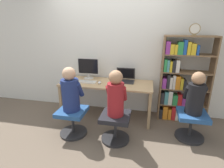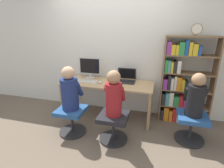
# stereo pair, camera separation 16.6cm
# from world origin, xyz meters

# --- Properties ---
(ground_plane) EXTENTS (14.00, 14.00, 0.00)m
(ground_plane) POSITION_xyz_m (0.00, 0.00, 0.00)
(ground_plane) COLOR brown
(wall_back) EXTENTS (10.00, 0.05, 2.60)m
(wall_back) POSITION_xyz_m (0.00, 0.75, 1.30)
(wall_back) COLOR silver
(wall_back) RESTS_ON ground_plane
(desk) EXTENTS (1.78, 0.68, 0.73)m
(desk) POSITION_xyz_m (0.00, 0.34, 0.66)
(desk) COLOR tan
(desk) RESTS_ON ground_plane
(desktop_monitor) EXTENTS (0.46, 0.20, 0.44)m
(desktop_monitor) POSITION_xyz_m (-0.44, 0.54, 0.96)
(desktop_monitor) COLOR beige
(desktop_monitor) RESTS_ON desk
(laptop) EXTENTS (0.37, 0.32, 0.26)m
(laptop) POSITION_xyz_m (0.34, 0.50, 0.79)
(laptop) COLOR #2D2D30
(laptop) RESTS_ON desk
(keyboard) EXTENTS (0.44, 0.15, 0.03)m
(keyboard) POSITION_xyz_m (-0.42, 0.28, 0.75)
(keyboard) COLOR silver
(keyboard) RESTS_ON desk
(computer_mouse_by_keyboard) EXTENTS (0.06, 0.11, 0.04)m
(computer_mouse_by_keyboard) POSITION_xyz_m (-0.12, 0.26, 0.75)
(computer_mouse_by_keyboard) COLOR silver
(computer_mouse_by_keyboard) RESTS_ON desk
(office_chair_left) EXTENTS (0.47, 0.47, 0.46)m
(office_chair_left) POSITION_xyz_m (-0.42, -0.38, 0.28)
(office_chair_left) COLOR #262628
(office_chair_left) RESTS_ON ground_plane
(office_chair_right) EXTENTS (0.47, 0.47, 0.46)m
(office_chair_right) POSITION_xyz_m (0.32, -0.40, 0.28)
(office_chair_right) COLOR #262628
(office_chair_right) RESTS_ON ground_plane
(person_at_monitor) EXTENTS (0.35, 0.33, 0.73)m
(person_at_monitor) POSITION_xyz_m (-0.42, -0.38, 0.79)
(person_at_monitor) COLOR navy
(person_at_monitor) RESTS_ON office_chair_left
(person_at_laptop) EXTENTS (0.31, 0.31, 0.72)m
(person_at_laptop) POSITION_xyz_m (0.32, -0.39, 0.80)
(person_at_laptop) COLOR maroon
(person_at_laptop) RESTS_ON office_chair_right
(bookshelf) EXTENTS (0.89, 0.30, 1.63)m
(bookshelf) POSITION_xyz_m (1.36, 0.52, 0.77)
(bookshelf) COLOR brown
(bookshelf) RESTS_ON ground_plane
(desk_clock) EXTENTS (0.18, 0.03, 0.20)m
(desk_clock) POSITION_xyz_m (1.49, 0.45, 1.74)
(desk_clock) COLOR olive
(desk_clock) RESTS_ON bookshelf
(office_chair_side) EXTENTS (0.47, 0.47, 0.46)m
(office_chair_side) POSITION_xyz_m (1.53, -0.08, 0.28)
(office_chair_side) COLOR #262628
(office_chair_side) RESTS_ON ground_plane
(person_near_shelf) EXTENTS (0.32, 0.30, 0.68)m
(person_near_shelf) POSITION_xyz_m (1.53, -0.07, 0.77)
(person_near_shelf) COLOR black
(person_near_shelf) RESTS_ON office_chair_side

